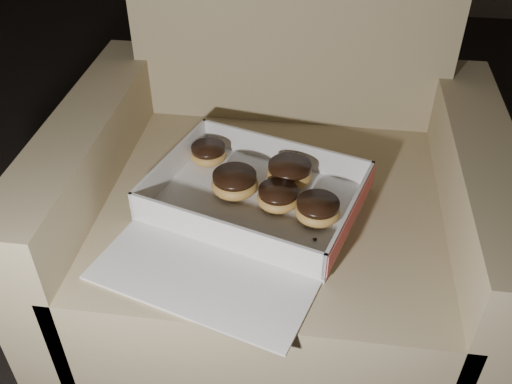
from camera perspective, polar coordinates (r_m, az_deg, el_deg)
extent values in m
cube|color=#95885F|center=(1.21, 1.74, -6.90)|extent=(0.67, 0.67, 0.39)
cube|color=#95885F|center=(1.23, 3.80, 18.13)|extent=(0.67, 0.13, 0.48)
cube|color=#95885F|center=(1.24, -14.99, -2.97)|extent=(0.11, 0.67, 0.52)
cube|color=#95885F|center=(1.20, 19.32, -5.99)|extent=(0.11, 0.67, 0.52)
cube|color=silver|center=(1.04, 0.00, -1.03)|extent=(0.42, 0.36, 0.01)
cube|color=silver|center=(1.12, 2.81, 4.08)|extent=(0.34, 0.11, 0.05)
cube|color=silver|center=(0.93, -3.38, -4.23)|extent=(0.34, 0.11, 0.05)
cube|color=silver|center=(1.09, -8.42, 2.68)|extent=(0.08, 0.26, 0.05)
cube|color=silver|center=(0.98, 9.41, -2.37)|extent=(0.08, 0.26, 0.05)
cube|color=#D25455|center=(0.98, 9.66, -2.44)|extent=(0.08, 0.25, 0.05)
cube|color=silver|center=(0.91, -5.56, -8.72)|extent=(0.38, 0.25, 0.01)
ellipsoid|color=gold|center=(1.02, 2.22, -0.64)|extent=(0.08, 0.08, 0.04)
cylinder|color=black|center=(1.01, 2.24, 0.07)|extent=(0.07, 0.07, 0.01)
ellipsoid|color=gold|center=(1.07, 3.37, 1.79)|extent=(0.09, 0.09, 0.04)
cylinder|color=black|center=(1.06, 3.40, 2.57)|extent=(0.08, 0.08, 0.01)
ellipsoid|color=gold|center=(1.13, -4.77, 3.75)|extent=(0.07, 0.07, 0.03)
cylinder|color=black|center=(1.12, -4.81, 4.38)|extent=(0.07, 0.07, 0.01)
ellipsoid|color=gold|center=(0.99, 6.17, -1.93)|extent=(0.08, 0.08, 0.04)
cylinder|color=black|center=(0.98, 6.23, -1.19)|extent=(0.07, 0.07, 0.01)
ellipsoid|color=gold|center=(1.04, -2.14, 0.77)|extent=(0.09, 0.09, 0.04)
cylinder|color=black|center=(1.03, -2.16, 1.57)|extent=(0.08, 0.08, 0.01)
ellipsoid|color=black|center=(0.96, 5.91, -4.73)|extent=(0.01, 0.01, 0.00)
ellipsoid|color=black|center=(0.99, -6.25, -3.29)|extent=(0.01, 0.01, 0.00)
ellipsoid|color=black|center=(0.96, -2.74, -4.48)|extent=(0.01, 0.01, 0.00)
ellipsoid|color=black|center=(1.01, -8.22, -2.62)|extent=(0.01, 0.01, 0.00)
ellipsoid|color=black|center=(0.93, 5.81, -6.55)|extent=(0.01, 0.01, 0.00)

